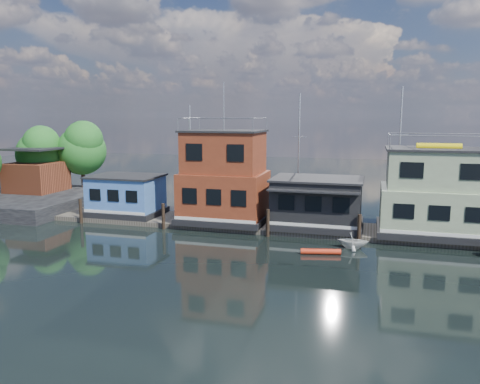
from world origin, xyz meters
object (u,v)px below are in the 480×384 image
(houseboat_red, at_px, (224,179))
(houseboat_dark, at_px, (317,203))
(houseboat_blue, at_px, (126,195))
(red_kayak, at_px, (321,252))
(dinghy_white, at_px, (352,240))
(houseboat_green, at_px, (436,194))

(houseboat_red, distance_m, houseboat_dark, 8.18)
(houseboat_blue, distance_m, houseboat_red, 9.69)
(houseboat_red, relative_size, red_kayak, 4.32)
(dinghy_white, bearing_deg, houseboat_green, -54.33)
(houseboat_red, height_order, houseboat_green, houseboat_red)
(red_kayak, height_order, dinghy_white, dinghy_white)
(houseboat_blue, height_order, red_kayak, houseboat_blue)
(houseboat_blue, distance_m, dinghy_white, 21.13)
(houseboat_red, relative_size, houseboat_dark, 1.60)
(houseboat_dark, relative_size, dinghy_white, 3.30)
(houseboat_blue, bearing_deg, dinghy_white, -12.04)
(dinghy_white, bearing_deg, red_kayak, 135.34)
(houseboat_blue, relative_size, houseboat_red, 0.54)
(houseboat_dark, xyz_separation_m, houseboat_green, (9.00, 0.02, 1.13))
(dinghy_white, bearing_deg, houseboat_dark, 34.34)
(red_kayak, xyz_separation_m, dinghy_white, (2.03, 2.13, 0.39))
(houseboat_blue, distance_m, red_kayak, 19.78)
(houseboat_red, xyz_separation_m, houseboat_green, (17.00, 0.00, -0.55))
(houseboat_blue, xyz_separation_m, dinghy_white, (20.60, -4.39, -1.61))
(red_kayak, bearing_deg, houseboat_dark, 86.99)
(houseboat_green, relative_size, dinghy_white, 3.75)
(houseboat_red, height_order, houseboat_dark, houseboat_red)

